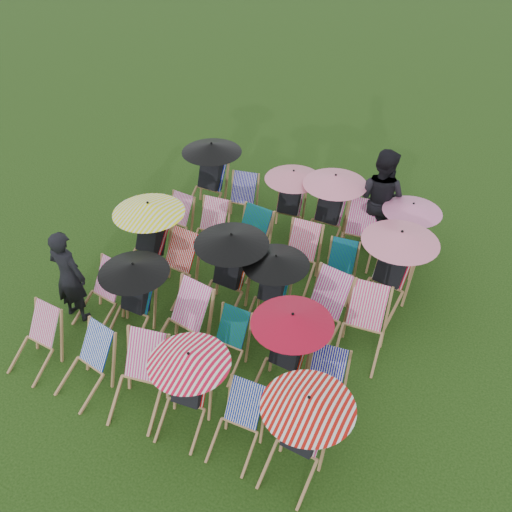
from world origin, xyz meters
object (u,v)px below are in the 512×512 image
at_px(deckchair_5, 299,435).
at_px(deckchair_29, 405,233).
at_px(person_rear, 380,198).
at_px(person_left, 68,276).
at_px(deckchair_0, 34,342).

relative_size(deckchair_5, deckchair_29, 1.08).
relative_size(deckchair_29, person_rear, 0.63).
bearing_deg(person_left, person_rear, -131.35).
bearing_deg(deckchair_29, person_left, -145.33).
bearing_deg(deckchair_29, person_rear, 140.37).
xyz_separation_m(deckchair_29, person_rear, (-0.62, 0.40, 0.32)).
distance_m(deckchair_29, person_left, 5.64).
bearing_deg(deckchair_5, deckchair_29, 93.28).
xyz_separation_m(deckchair_29, person_left, (-4.23, -3.73, 0.18)).
xyz_separation_m(deckchair_0, deckchair_29, (4.03, 4.77, 0.20)).
relative_size(deckchair_5, person_left, 0.80).
xyz_separation_m(person_left, person_rear, (3.61, 4.13, 0.14)).
distance_m(person_left, person_rear, 5.49).
bearing_deg(deckchair_0, person_left, 103.44).
bearing_deg(deckchair_5, deckchair_0, -174.73).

